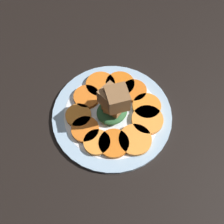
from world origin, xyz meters
TOP-DOWN VIEW (x-y plane):
  - table_slab at (0.00, 0.00)cm, footprint 120.00×120.00cm
  - plate at (0.00, 0.00)cm, footprint 29.83×29.83cm
  - carrot_slice_0 at (-1.91, 7.70)cm, footprint 6.66×6.66cm
  - carrot_slice_1 at (-6.75, 4.79)cm, footprint 6.31×6.31cm
  - carrot_slice_2 at (-7.79, 0.76)cm, footprint 6.69×6.69cm
  - carrot_slice_3 at (-7.74, -3.64)cm, footprint 6.32×6.32cm
  - carrot_slice_4 at (-4.93, -6.40)cm, footprint 7.19×7.19cm
  - carrot_slice_5 at (-0.52, -8.94)cm, footprint 7.82×7.82cm
  - carrot_slice_6 at (5.29, -7.09)cm, footprint 7.73×7.73cm
  - carrot_slice_7 at (7.79, -4.22)cm, footprint 7.13×7.13cm
  - carrot_slice_8 at (8.50, 1.19)cm, footprint 6.46×6.46cm
  - carrot_slice_9 at (7.08, 5.06)cm, footprint 7.53×7.53cm
  - carrot_slice_10 at (3.15, 8.29)cm, footprint 7.61×7.61cm
  - center_pile at (0.07, -0.39)cm, footprint 7.85×8.42cm
  - fork at (-0.95, -5.63)cm, footprint 17.45×2.42cm

SIDE VIEW (x-z plane):
  - table_slab at x=0.00cm, z-range 0.00..2.00cm
  - plate at x=0.00cm, z-range 1.99..3.04cm
  - fork at x=-0.95cm, z-range 3.10..3.50cm
  - carrot_slice_0 at x=-1.91cm, z-range 3.10..4.19cm
  - carrot_slice_1 at x=-6.75cm, z-range 3.10..4.19cm
  - carrot_slice_2 at x=-7.79cm, z-range 3.10..4.19cm
  - carrot_slice_3 at x=-7.74cm, z-range 3.10..4.19cm
  - carrot_slice_4 at x=-4.93cm, z-range 3.10..4.19cm
  - carrot_slice_5 at x=-0.52cm, z-range 3.10..4.19cm
  - carrot_slice_6 at x=5.29cm, z-range 3.10..4.19cm
  - carrot_slice_7 at x=7.79cm, z-range 3.10..4.19cm
  - carrot_slice_8 at x=8.50cm, z-range 3.10..4.19cm
  - carrot_slice_9 at x=7.08cm, z-range 3.10..4.19cm
  - carrot_slice_10 at x=3.15cm, z-range 3.10..4.19cm
  - center_pile at x=0.07cm, z-range 2.54..14.60cm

